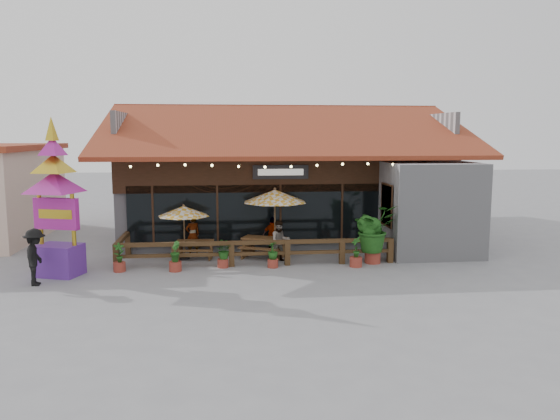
{
  "coord_description": "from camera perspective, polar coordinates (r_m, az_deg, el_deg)",
  "views": [
    {
      "loc": [
        -2.78,
        -19.56,
        4.66
      ],
      "look_at": [
        -0.55,
        1.5,
        1.73
      ],
      "focal_mm": 35.0,
      "sensor_mm": 36.0,
      "label": 1
    }
  ],
  "objects": [
    {
      "name": "planter_a",
      "position": [
        19.53,
        -16.45,
        -4.99
      ],
      "size": [
        0.41,
        0.41,
        1.0
      ],
      "color": "maroon",
      "rests_on": "ground"
    },
    {
      "name": "pedestrian",
      "position": [
        18.6,
        -24.21,
        -4.51
      ],
      "size": [
        0.81,
        1.23,
        1.79
      ],
      "primitive_type": "imported",
      "rotation": [
        0.0,
        0.0,
        1.7
      ],
      "color": "black",
      "rests_on": "ground"
    },
    {
      "name": "diner_c",
      "position": [
        21.28,
        -0.75,
        -2.74
      ],
      "size": [
        0.93,
        0.75,
        1.48
      ],
      "primitive_type": "imported",
      "rotation": [
        0.0,
        0.0,
        2.61
      ],
      "color": "#391F12",
      "rests_on": "ground"
    },
    {
      "name": "thai_sign_tower",
      "position": [
        19.29,
        -22.48,
        2.29
      ],
      "size": [
        2.63,
        2.63,
        5.64
      ],
      "color": "#5D2996",
      "rests_on": "ground"
    },
    {
      "name": "ground",
      "position": [
        20.3,
        2.01,
        -5.4
      ],
      "size": [
        100.0,
        100.0,
        0.0
      ],
      "primitive_type": "plane",
      "color": "gray",
      "rests_on": "ground"
    },
    {
      "name": "planter_e",
      "position": [
        19.58,
        7.95,
        -4.6
      ],
      "size": [
        0.44,
        0.45,
        1.08
      ],
      "color": "maroon",
      "rests_on": "ground"
    },
    {
      "name": "restaurant_building",
      "position": [
        26.46,
        0.59,
        2.56
      ],
      "size": [
        15.5,
        14.73,
        6.09
      ],
      "color": "#ACACB1",
      "rests_on": "ground"
    },
    {
      "name": "planter_d",
      "position": [
        19.3,
        -0.75,
        -4.73
      ],
      "size": [
        0.5,
        0.5,
        0.93
      ],
      "color": "maroon",
      "rests_on": "ground"
    },
    {
      "name": "diner_a",
      "position": [
        21.48,
        -9.12,
        -2.6
      ],
      "size": [
        0.68,
        0.58,
        1.59
      ],
      "primitive_type": "imported",
      "rotation": [
        0.0,
        0.0,
        3.55
      ],
      "color": "#391F12",
      "rests_on": "ground"
    },
    {
      "name": "picnic_table_left",
      "position": [
        21.0,
        -8.86,
        -3.77
      ],
      "size": [
        1.47,
        1.29,
        0.67
      ],
      "color": "brown",
      "rests_on": "ground"
    },
    {
      "name": "umbrella_left",
      "position": [
        20.68,
        -10.03,
        -0.14
      ],
      "size": [
        2.28,
        2.28,
        2.09
      ],
      "color": "brown",
      "rests_on": "ground"
    },
    {
      "name": "tropical_plant",
      "position": [
        20.1,
        9.72,
        -2.05
      ],
      "size": [
        1.93,
        1.81,
        2.15
      ],
      "color": "maroon",
      "rests_on": "ground"
    },
    {
      "name": "umbrella_right",
      "position": [
        20.82,
        -0.54,
        1.44
      ],
      "size": [
        3.19,
        3.19,
        2.67
      ],
      "color": "brown",
      "rests_on": "ground"
    },
    {
      "name": "planter_c",
      "position": [
        19.38,
        -6.0,
        -4.46
      ],
      "size": [
        0.76,
        0.74,
        0.95
      ],
      "color": "maroon",
      "rests_on": "ground"
    },
    {
      "name": "picnic_table_right",
      "position": [
        20.88,
        -1.7,
        -3.56
      ],
      "size": [
        2.03,
        1.92,
        0.77
      ],
      "color": "brown",
      "rests_on": "ground"
    },
    {
      "name": "diner_b",
      "position": [
        20.14,
        0.01,
        -3.27
      ],
      "size": [
        0.83,
        0.69,
        1.53
      ],
      "primitive_type": "imported",
      "rotation": [
        0.0,
        0.0,
        0.16
      ],
      "color": "#391F12",
      "rests_on": "ground"
    },
    {
      "name": "patio_railing",
      "position": [
        19.72,
        -4.38,
        -3.98
      ],
      "size": [
        10.0,
        2.6,
        0.92
      ],
      "color": "#4B331B",
      "rests_on": "ground"
    },
    {
      "name": "planter_b",
      "position": [
        19.11,
        -10.9,
        -4.92
      ],
      "size": [
        0.43,
        0.43,
        1.05
      ],
      "color": "maroon",
      "rests_on": "ground"
    }
  ]
}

